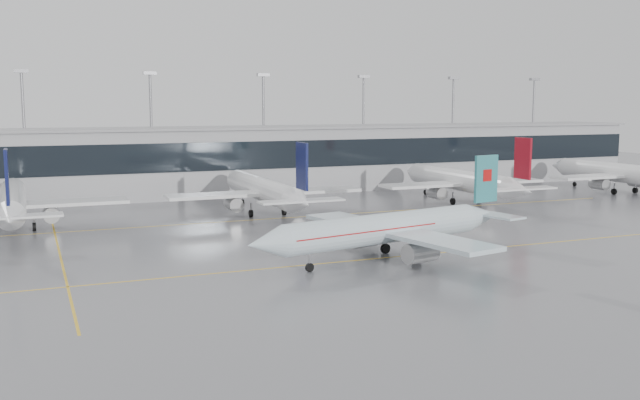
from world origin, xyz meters
name	(u,v)px	position (x,y,z in m)	size (l,w,h in m)	color
ground	(363,260)	(0.00, 0.00, 0.00)	(320.00, 320.00, 0.00)	slate
taxi_line_main	(363,260)	(0.00, 0.00, 0.01)	(120.00, 0.25, 0.01)	yellow
taxi_line_north	(273,219)	(0.00, 30.00, 0.01)	(120.00, 0.25, 0.01)	yellow
taxi_line_cross	(60,255)	(-30.00, 15.00, 0.01)	(0.25, 60.00, 0.01)	yellow
terminal	(218,161)	(0.00, 62.00, 6.00)	(180.00, 15.00, 12.00)	#9C9C9F
terminal_glass	(228,156)	(0.00, 54.45, 7.50)	(180.00, 0.20, 5.00)	black
terminal_roof	(217,128)	(0.00, 62.00, 12.20)	(182.00, 16.00, 0.40)	gray
light_masts	(209,121)	(0.00, 68.00, 13.34)	(156.40, 1.00, 22.60)	gray
air_canada_jet	(393,228)	(3.20, -0.74, 3.35)	(34.40, 27.40, 10.65)	silver
parked_jet_b	(12,203)	(-35.00, 33.69, 3.71)	(29.64, 36.96, 11.72)	white
parked_jet_c	(265,191)	(0.00, 33.69, 3.71)	(29.64, 36.96, 11.72)	white
parked_jet_d	(462,181)	(35.00, 33.69, 3.71)	(29.64, 36.96, 11.72)	white
parked_jet_e	(621,173)	(70.00, 33.69, 3.71)	(29.64, 36.96, 11.72)	white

